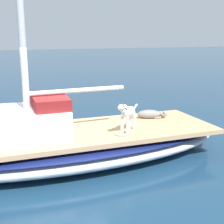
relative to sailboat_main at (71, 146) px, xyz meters
name	(u,v)px	position (x,y,z in m)	size (l,w,h in m)	color
ground_plane	(72,160)	(0.00, 0.00, -0.34)	(120.00, 120.00, 0.00)	navy
sailboat_main	(71,146)	(0.00, 0.00, 0.00)	(3.01, 7.39, 0.66)	#B2B7C1
mast_main	(29,2)	(0.06, 0.73, 3.02)	(0.14, 2.27, 6.06)	silver
cabin_house	(17,121)	(0.08, 1.11, 0.67)	(1.55, 2.31, 0.84)	silver
dog_white	(128,113)	(-0.50, -1.15, 0.75)	(0.64, 0.79, 0.70)	silver
dog_grey	(151,114)	(0.29, -2.21, 0.43)	(0.48, 0.91, 0.22)	gray
deck_winch	(133,113)	(0.59, -1.87, 0.42)	(0.16, 0.16, 0.21)	#B7B7BC
coiled_rope	(122,133)	(-0.63, -0.95, 0.35)	(0.32, 0.32, 0.04)	beige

